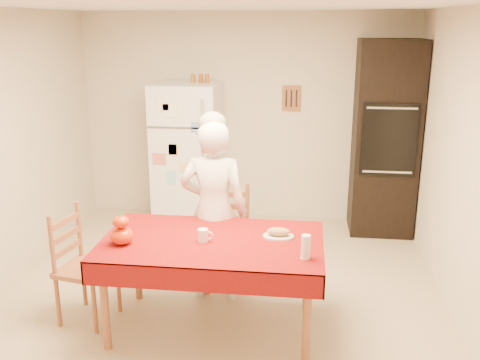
% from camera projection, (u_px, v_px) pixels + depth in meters
% --- Properties ---
extents(floor, '(4.50, 4.50, 0.00)m').
position_uv_depth(floor, '(216.00, 301.00, 4.72)').
color(floor, tan).
rests_on(floor, ground).
extents(room_shell, '(4.02, 4.52, 2.51)m').
position_uv_depth(room_shell, '(214.00, 120.00, 4.26)').
color(room_shell, beige).
rests_on(room_shell, ground).
extents(refrigerator, '(0.75, 0.74, 1.70)m').
position_uv_depth(refrigerator, '(188.00, 155.00, 6.35)').
color(refrigerator, white).
rests_on(refrigerator, floor).
extents(oven_cabinet, '(0.70, 0.62, 2.20)m').
position_uv_depth(oven_cabinet, '(385.00, 139.00, 6.05)').
color(oven_cabinet, black).
rests_on(oven_cabinet, floor).
extents(dining_table, '(1.70, 1.00, 0.76)m').
position_uv_depth(dining_table, '(212.00, 248.00, 4.12)').
color(dining_table, brown).
rests_on(dining_table, floor).
extents(chair_far, '(0.46, 0.45, 0.95)m').
position_uv_depth(chair_far, '(228.00, 232.00, 4.93)').
color(chair_far, brown).
rests_on(chair_far, floor).
extents(chair_left, '(0.47, 0.49, 0.95)m').
position_uv_depth(chair_left, '(79.00, 261.00, 4.33)').
color(chair_left, brown).
rests_on(chair_left, floor).
extents(seated_woman, '(0.60, 0.41, 1.61)m').
position_uv_depth(seated_woman, '(214.00, 211.00, 4.60)').
color(seated_woman, silver).
rests_on(seated_woman, floor).
extents(coffee_mug, '(0.08, 0.08, 0.10)m').
position_uv_depth(coffee_mug, '(203.00, 235.00, 4.06)').
color(coffee_mug, white).
rests_on(coffee_mug, dining_table).
extents(pumpkin_lower, '(0.17, 0.17, 0.13)m').
position_uv_depth(pumpkin_lower, '(122.00, 236.00, 4.01)').
color(pumpkin_lower, '#D45104').
rests_on(pumpkin_lower, dining_table).
extents(pumpkin_upper, '(0.12, 0.12, 0.09)m').
position_uv_depth(pumpkin_upper, '(121.00, 222.00, 3.98)').
color(pumpkin_upper, red).
rests_on(pumpkin_upper, pumpkin_lower).
extents(wine_glass, '(0.07, 0.07, 0.18)m').
position_uv_depth(wine_glass, '(306.00, 247.00, 3.76)').
color(wine_glass, silver).
rests_on(wine_glass, dining_table).
extents(bread_plate, '(0.24, 0.24, 0.02)m').
position_uv_depth(bread_plate, '(278.00, 236.00, 4.15)').
color(bread_plate, silver).
rests_on(bread_plate, dining_table).
extents(bread_loaf, '(0.18, 0.10, 0.06)m').
position_uv_depth(bread_loaf, '(278.00, 232.00, 4.14)').
color(bread_loaf, tan).
rests_on(bread_loaf, bread_plate).
extents(spice_jar_left, '(0.05, 0.05, 0.10)m').
position_uv_depth(spice_jar_left, '(193.00, 78.00, 6.13)').
color(spice_jar_left, '#8A5A19').
rests_on(spice_jar_left, refrigerator).
extents(spice_jar_mid, '(0.05, 0.05, 0.10)m').
position_uv_depth(spice_jar_mid, '(201.00, 78.00, 6.12)').
color(spice_jar_mid, brown).
rests_on(spice_jar_mid, refrigerator).
extents(spice_jar_right, '(0.05, 0.05, 0.10)m').
position_uv_depth(spice_jar_right, '(207.00, 79.00, 6.11)').
color(spice_jar_right, '#96491B').
rests_on(spice_jar_right, refrigerator).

